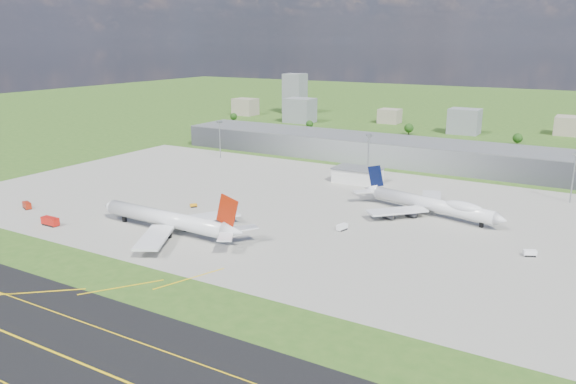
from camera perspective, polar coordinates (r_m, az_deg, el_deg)
The scene contains 25 objects.
ground at distance 376.14m, azimuth 8.70°, elevation 2.77°, with size 1400.00×1400.00×0.00m, color #31571B.
taxiway at distance 176.44m, azimuth -25.72°, elevation -13.18°, with size 1400.00×60.00×0.06m, color black.
apron at distance 275.14m, azimuth 2.06°, elevation -1.63°, with size 360.00×190.00×0.08m, color gray.
terminal at distance 388.39m, azimuth 9.57°, elevation 4.25°, with size 300.00×42.00×15.00m, color gray.
ops_building at distance 326.43m, azimuth 7.08°, elevation 1.67°, with size 26.00×16.00×8.00m, color silver.
mast_west at distance 391.37m, azimuth -6.96°, elevation 5.95°, with size 3.50×2.00×25.90m.
mast_center at distance 337.15m, azimuth 8.17°, elevation 4.44°, with size 3.50×2.00×25.90m.
mast_east at distance 313.64m, azimuth 27.08°, elevation 2.12°, with size 3.50×2.00×25.90m.
airliner_red_twin at distance 242.97m, azimuth -11.86°, elevation -2.83°, with size 78.71×61.41×21.62m.
airliner_blue_quad at distance 270.07m, azimuth 14.39°, elevation -1.24°, with size 74.00×57.04×19.58m.
fire_truck at distance 269.89m, azimuth -23.00°, elevation -2.79°, with size 8.62×3.46×3.78m.
crash_tender at distance 301.44m, azimuth -25.00°, elevation -1.26°, with size 6.73×4.60×3.24m.
tug_yellow at distance 279.73m, azimuth -9.58°, elevation -1.37°, with size 3.62×3.86×1.70m.
van_white_near at distance 243.66m, azimuth 5.51°, elevation -3.60°, with size 3.64×5.81×2.72m.
van_white_far at distance 233.00m, azimuth 23.36°, elevation -5.74°, with size 5.26×3.99×2.47m.
bldg_far_w at distance 626.89m, azimuth -4.36°, elevation 8.63°, with size 24.00×20.00×18.00m, color gray.
bldg_w at distance 567.60m, azimuth 1.21°, elevation 8.30°, with size 28.00×22.00×24.00m, color slate.
bldg_cw at distance 571.24m, azimuth 10.28°, elevation 7.60°, with size 20.00×18.00×14.00m, color gray.
bldg_c at distance 519.60m, azimuth 17.48°, elevation 6.87°, with size 26.00×20.00×22.00m, color slate.
bldg_ce at distance 547.96m, azimuth 26.63°, elevation 6.04°, with size 22.00×24.00×16.00m, color gray.
bldg_tall_w at distance 638.08m, azimuth 0.70°, elevation 9.96°, with size 22.00×20.00×44.00m, color slate.
tree_far_w at distance 575.36m, azimuth -5.54°, elevation 7.64°, with size 7.20×7.20×8.80m.
tree_w at distance 523.81m, azimuth 2.21°, elevation 6.93°, with size 6.75×6.75×8.25m.
tree_c at distance 502.25m, azimuth 12.18°, elevation 6.36°, with size 8.10×8.10×9.90m.
tree_e at distance 477.37m, azimuth 22.30°, elevation 5.09°, with size 7.65×7.65×9.35m.
Camera 1 is at (134.55, -192.21, 79.19)m, focal length 35.00 mm.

